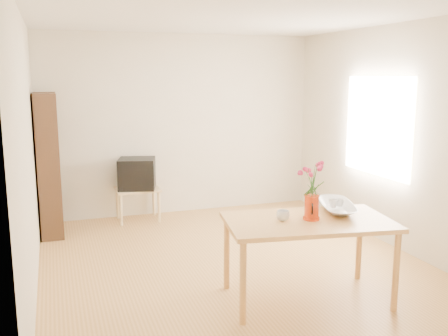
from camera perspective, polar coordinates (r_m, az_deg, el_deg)
name	(u,v)px	position (r m, az deg, el deg)	size (l,w,h in m)	color
room	(236,144)	(5.21, 1.37, 2.72)	(4.50, 4.50, 4.50)	#AD7B3D
table	(308,228)	(4.53, 9.59, -6.78)	(1.57, 1.05, 0.75)	#C48743
tv_stand	(138,194)	(7.07, -9.84, -2.89)	(0.60, 0.45, 0.46)	#DAB87B
bookshelf	(49,169)	(6.68, -19.40, -0.15)	(0.28, 0.70, 1.80)	#321D10
pitcher	(311,208)	(4.49, 9.96, -4.56)	(0.15, 0.21, 0.22)	red
flowers	(313,176)	(4.42, 10.10, -0.93)	(0.25, 0.25, 0.36)	#EE3870
mug	(283,216)	(4.43, 6.75, -5.43)	(0.12, 0.12, 0.09)	white
bowl	(337,189)	(4.80, 12.84, -2.31)	(0.45, 0.45, 0.43)	white
teacup_a	(334,193)	(4.79, 12.41, -2.83)	(0.07, 0.07, 0.07)	white
teacup_b	(340,192)	(4.85, 13.15, -2.74)	(0.07, 0.07, 0.06)	white
television	(137,173)	(7.02, -9.93, -0.57)	(0.59, 0.56, 0.42)	black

